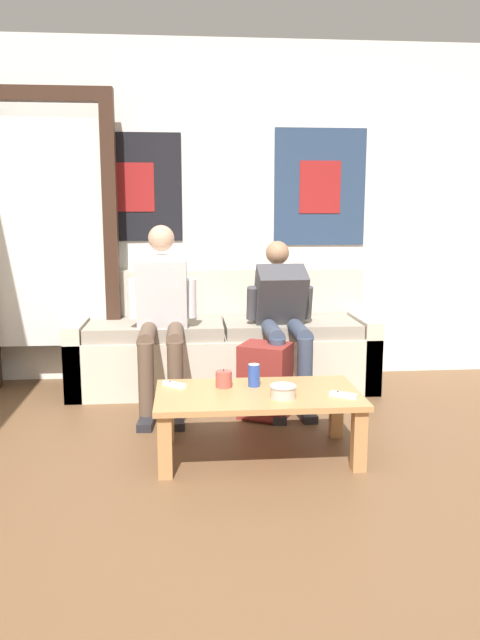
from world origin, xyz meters
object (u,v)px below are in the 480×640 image
at_px(pillar_candle, 224,379).
at_px(drink_can_blue, 254,375).
at_px(person_seated_teen, 283,314).
at_px(coffee_table, 258,403).
at_px(couch, 223,348).
at_px(person_seated_adult, 162,310).
at_px(game_controller_near_right, 343,395).
at_px(ceramic_bowl, 283,390).
at_px(game_controller_near_left, 174,385).
at_px(backpack, 265,383).

xyz_separation_m(pillar_candle, drink_can_blue, (0.17, 0.00, 0.02)).
bearing_deg(person_seated_teen, coffee_table, -105.94).
relative_size(couch, person_seated_adult, 1.83).
bearing_deg(couch, drink_can_blue, -85.52).
bearing_deg(game_controller_near_right, ceramic_bowl, 176.35).
relative_size(ceramic_bowl, drink_can_blue, 1.12).
bearing_deg(couch, coffee_table, -85.52).
bearing_deg(game_controller_near_left, couch, 74.33).
bearing_deg(person_seated_adult, person_seated_teen, 3.09).
relative_size(person_seated_teen, game_controller_near_left, 8.19).
bearing_deg(person_seated_teen, game_controller_near_left, -130.39).
xyz_separation_m(person_seated_teen, ceramic_bowl, (-0.17, -1.11, -0.21)).
relative_size(coffee_table, drink_can_blue, 8.75).
bearing_deg(ceramic_bowl, game_controller_near_left, 155.87).
bearing_deg(pillar_candle, coffee_table, -32.76).
distance_m(person_seated_adult, game_controller_near_right, 1.48).
distance_m(ceramic_bowl, drink_can_blue, 0.26).
bearing_deg(backpack, game_controller_near_left, -139.18).
bearing_deg(pillar_candle, backpack, 60.44).
height_order(drink_can_blue, game_controller_near_left, drink_can_blue).
distance_m(person_seated_adult, person_seated_teen, 0.82).
xyz_separation_m(ceramic_bowl, game_controller_near_right, (0.31, -0.02, -0.03)).
xyz_separation_m(game_controller_near_left, game_controller_near_right, (0.87, -0.27, 0.00)).
height_order(coffee_table, pillar_candle, pillar_candle).
height_order(ceramic_bowl, game_controller_near_right, ceramic_bowl).
height_order(coffee_table, game_controller_near_left, game_controller_near_left).
height_order(couch, drink_can_blue, couch).
height_order(person_seated_teen, game_controller_near_left, person_seated_teen).
bearing_deg(pillar_candle, game_controller_near_left, 173.71).
height_order(couch, game_controller_near_right, couch).
bearing_deg(couch, game_controller_near_right, -70.09).
distance_m(coffee_table, person_seated_teen, 1.08).
height_order(coffee_table, ceramic_bowl, ceramic_bowl).
bearing_deg(person_seated_teen, pillar_candle, -117.41).
relative_size(backpack, game_controller_near_right, 3.43).
distance_m(person_seated_teen, game_controller_near_left, 1.15).
height_order(person_seated_teen, game_controller_near_right, person_seated_teen).
xyz_separation_m(couch, person_seated_teen, (0.39, -0.35, 0.30)).
bearing_deg(game_controller_near_left, drink_can_blue, -3.52).
relative_size(drink_can_blue, game_controller_near_left, 0.93).
relative_size(person_seated_adult, person_seated_teen, 1.11).
xyz_separation_m(coffee_table, game_controller_near_right, (0.43, -0.13, 0.07)).
relative_size(pillar_candle, game_controller_near_right, 0.73).
relative_size(coffee_table, person_seated_teen, 1.00).
distance_m(drink_can_blue, game_controller_near_right, 0.50).
height_order(coffee_table, person_seated_teen, person_seated_teen).
height_order(couch, person_seated_adult, person_seated_adult).
relative_size(person_seated_teen, backpack, 2.30).
bearing_deg(coffee_table, ceramic_bowl, -43.11).
relative_size(game_controller_near_left, game_controller_near_right, 0.96).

